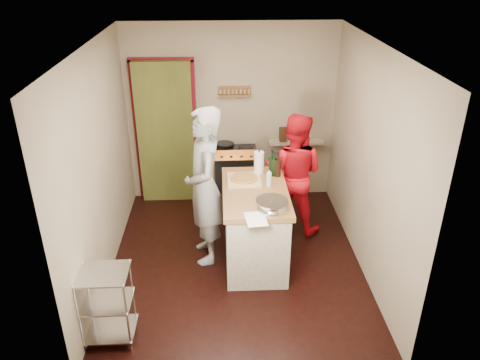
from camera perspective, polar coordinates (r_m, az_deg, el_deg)
The scene contains 10 objects.
floor at distance 5.85m, azimuth -0.46°, elevation -9.83°, with size 3.50×3.50×0.00m, color black.
back_wall at distance 6.91m, azimuth -6.42°, elevation 6.61°, with size 3.00×0.44×2.60m.
left_wall at distance 5.35m, azimuth -16.79°, elevation 1.43°, with size 0.04×3.50×2.60m, color gray.
right_wall at distance 5.45m, azimuth 15.48°, elevation 2.06°, with size 0.04×3.50×2.60m, color gray.
ceiling at distance 4.79m, azimuth -0.57°, elevation 16.22°, with size 3.00×3.50×0.02m, color white.
stove at distance 6.84m, azimuth -0.54°, elevation 0.33°, with size 0.60×0.63×1.00m.
wire_shelving at distance 4.76m, azimuth -15.95°, elevation -14.19°, with size 0.48×0.40×0.80m.
island at distance 5.61m, azimuth 1.84°, elevation -5.36°, with size 0.75×1.44×1.27m.
person_stripe at distance 5.46m, azimuth -4.33°, elevation -0.87°, with size 0.70×0.46×1.92m, color #B0AFB4.
person_red at distance 6.14m, azimuth 6.56°, elevation 0.80°, with size 0.79×0.62×1.63m, color red.
Camera 1 is at (-0.17, -4.71, 3.47)m, focal length 35.00 mm.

